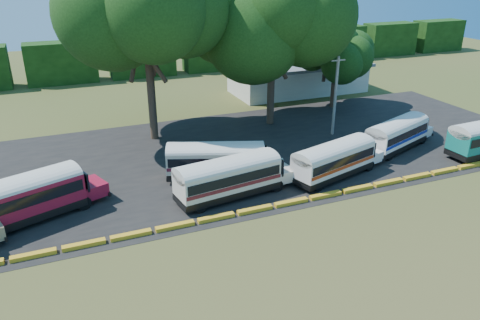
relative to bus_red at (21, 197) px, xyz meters
name	(u,v)px	position (x,y,z in m)	size (l,w,h in m)	color
ground	(279,214)	(16.95, -5.79, -1.98)	(160.00, 160.00, 0.00)	#334918
asphalt_strip	(232,154)	(17.95, 6.21, -1.97)	(64.00, 24.00, 0.02)	black
curb	(273,206)	(16.95, -4.79, -1.83)	(53.70, 0.45, 0.30)	gold
terminal_building	(298,77)	(34.95, 24.21, 0.05)	(19.00, 9.00, 4.00)	beige
treeline_backdrop	(142,57)	(16.95, 42.21, 1.02)	(130.00, 4.00, 6.00)	black
bus_red	(21,197)	(0.00, 0.00, 0.00)	(10.76, 6.07, 3.46)	black
bus_cream_west	(230,175)	(14.65, -1.96, -0.13)	(10.21, 3.81, 3.28)	black
bus_cream_east	(218,159)	(14.92, 1.48, -0.17)	(10.00, 5.64, 3.22)	black
bus_white_red	(335,158)	(24.05, -1.95, -0.21)	(9.81, 4.87, 3.14)	black
bus_white_blue	(398,133)	(33.17, 1.20, -0.24)	(9.57, 5.42, 3.08)	black
tree_west	(144,2)	(12.16, 13.26, 11.45)	(13.99, 13.99, 18.60)	#38251C
tree_center	(273,14)	(25.33, 13.10, 9.84)	(12.99, 12.99, 16.62)	#38251C
tree_east	(337,47)	(35.46, 15.93, 5.46)	(7.34, 7.34, 10.21)	#38251C
utility_pole	(335,95)	(29.83, 7.27, 2.24)	(1.60, 0.30, 8.22)	gray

